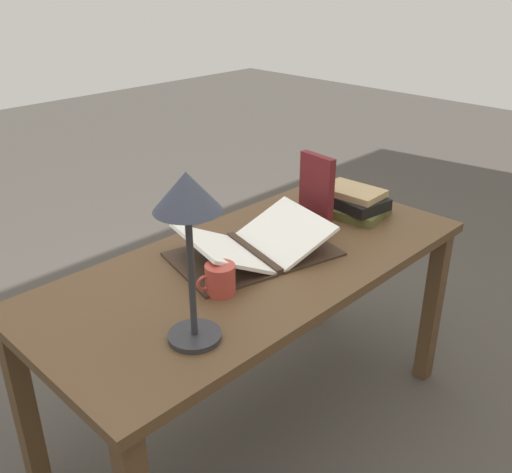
{
  "coord_description": "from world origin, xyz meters",
  "views": [
    {
      "loc": [
        1.2,
        1.18,
        1.62
      ],
      "look_at": [
        -0.01,
        -0.01,
        0.81
      ],
      "focal_mm": 40.0,
      "sensor_mm": 36.0,
      "label": 1
    }
  ],
  "objects": [
    {
      "name": "reading_desk",
      "position": [
        0.0,
        0.0,
        0.64
      ],
      "size": [
        1.55,
        0.71,
        0.73
      ],
      "color": "brown",
      "rests_on": "ground_plane"
    },
    {
      "name": "book_standing_upright",
      "position": [
        -0.36,
        -0.04,
        0.87
      ],
      "size": [
        0.05,
        0.16,
        0.28
      ],
      "rotation": [
        0.0,
        0.0,
        -0.12
      ],
      "color": "maroon",
      "rests_on": "reading_desk"
    },
    {
      "name": "open_book",
      "position": [
        -0.02,
        -0.03,
        0.76
      ],
      "size": [
        0.61,
        0.46,
        0.11
      ],
      "rotation": [
        0.0,
        0.0,
        -0.24
      ],
      "color": "#38281E",
      "rests_on": "reading_desk"
    },
    {
      "name": "ground_plane",
      "position": [
        0.0,
        0.0,
        0.0
      ],
      "size": [
        12.0,
        12.0,
        0.0
      ],
      "primitive_type": "plane",
      "color": "#47423D"
    },
    {
      "name": "coffee_mug",
      "position": [
        0.22,
        0.07,
        0.78
      ],
      "size": [
        0.12,
        0.09,
        0.09
      ],
      "rotation": [
        0.0,
        0.0,
        5.96
      ],
      "color": "#B74238",
      "rests_on": "reading_desk"
    },
    {
      "name": "reading_lamp",
      "position": [
        0.43,
        0.19,
        1.1
      ],
      "size": [
        0.17,
        0.17,
        0.47
      ],
      "color": "#2D2D33",
      "rests_on": "reading_desk"
    },
    {
      "name": "book_stack_tall",
      "position": [
        -0.55,
        -0.01,
        0.78
      ],
      "size": [
        0.24,
        0.29,
        0.11
      ],
      "color": "brown",
      "rests_on": "reading_desk"
    }
  ]
}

